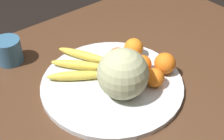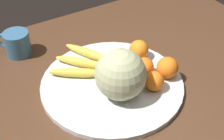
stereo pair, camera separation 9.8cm
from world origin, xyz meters
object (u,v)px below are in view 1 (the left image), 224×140
Objects in this scene: banana_bunch at (81,65)px; orange_front_left at (118,57)px; fruit_bowl at (112,84)px; produce_tag at (148,77)px; orange_back_right at (155,78)px; ceramic_mug at (8,51)px; orange_back_left at (165,63)px; orange_front_right at (143,65)px; orange_mid_center at (134,48)px; melon at (123,74)px; kitchen_table at (128,102)px.

orange_front_left reaches higher than banana_bunch.
produce_tag reaches higher than fruit_bowl.
orange_back_right reaches higher than produce_tag.
ceramic_mug is (-0.30, 0.44, -0.00)m from orange_back_right.
fruit_bowl is 0.19m from orange_back_left.
produce_tag is 0.87× the size of ceramic_mug.
orange_back_left is at bearing -47.95° from ceramic_mug.
banana_bunch is 2.54× the size of produce_tag.
orange_front_right is (0.11, -0.03, 0.04)m from fruit_bowl.
orange_mid_center is 0.13m from produce_tag.
orange_front_left is 0.09m from orange_front_right.
produce_tag is (0.11, -0.06, 0.01)m from fruit_bowl.
ceramic_mug is (-0.35, 0.28, -0.01)m from orange_mid_center.
melon is 0.45m from ceramic_mug.
ceramic_mug reaches higher than orange_mid_center.
produce_tag is (0.05, -0.03, 0.11)m from kitchen_table.
banana_bunch is 0.20m from orange_mid_center.
melon is 0.15m from orange_front_left.
melon is 2.27× the size of orange_mid_center.
orange_front_right is 0.57× the size of ceramic_mug.
fruit_bowl is 0.10m from orange_front_left.
orange_back_right is at bearing -109.23° from orange_mid_center.
ceramic_mug is (-0.16, 0.22, 0.01)m from banana_bunch.
ceramic_mug is at bearing 124.13° from orange_back_right.
orange_back_right is at bearing -45.53° from fruit_bowl.
orange_front_right is at bearing 16.12° from melon.
orange_front_right is at bearing -13.05° from fruit_bowl.
fruit_bowl is 0.40m from ceramic_mug.
melon is 0.14m from produce_tag.
produce_tag is at bearing 73.08° from orange_back_right.
ceramic_mug is (-0.31, 0.40, 0.03)m from produce_tag.
ceramic_mug is at bearing 132.05° from orange_back_left.
orange_mid_center is at bearing -147.36° from banana_bunch.
orange_back_left is (0.17, -0.07, 0.04)m from fruit_bowl.
orange_front_left is at bearing 113.86° from orange_front_right.
orange_back_left is (0.18, -0.01, -0.04)m from melon.
orange_front_right reaches higher than produce_tag.
melon reaches higher than orange_mid_center.
orange_back_left reaches higher than kitchen_table.
banana_bunch is at bearing 137.89° from orange_back_left.
orange_front_left is at bearing -157.92° from banana_bunch.
fruit_bowl is 1.92× the size of banana_bunch.
ceramic_mug is (-0.27, 0.28, -0.00)m from orange_front_left.
melon reaches higher than kitchen_table.
fruit_bowl is 6.73× the size of orange_mid_center.
orange_front_left reaches higher than produce_tag.
melon is 0.12m from orange_back_right.
orange_back_right is at bearing -55.87° from ceramic_mug.
orange_mid_center reaches higher than banana_bunch.
produce_tag is at bearing -100.60° from orange_front_right.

